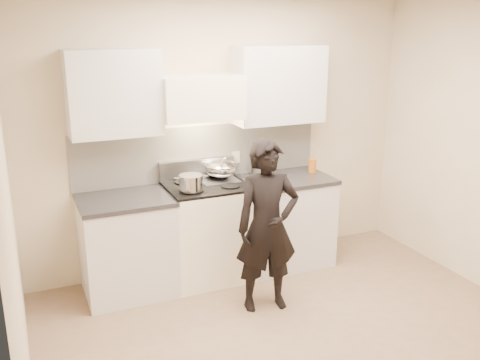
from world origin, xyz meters
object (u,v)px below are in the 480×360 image
(counter_right, at_px, (283,220))
(person, at_px, (267,226))
(utensil_crock, at_px, (256,165))
(stove, at_px, (208,231))
(wok, at_px, (221,169))

(counter_right, bearing_deg, person, -126.74)
(utensil_crock, bearing_deg, stove, -161.36)
(stove, height_order, person, person)
(wok, bearing_deg, utensil_crock, 10.93)
(utensil_crock, bearing_deg, wok, -169.07)
(counter_right, relative_size, wok, 2.28)
(stove, xyz_separation_m, person, (0.27, -0.75, 0.28))
(stove, xyz_separation_m, utensil_crock, (0.61, 0.21, 0.55))
(wok, height_order, person, person)
(counter_right, height_order, person, person)
(counter_right, relative_size, person, 0.61)
(person, bearing_deg, counter_right, 61.90)
(wok, xyz_separation_m, person, (0.07, -0.88, -0.30))
(wok, xyz_separation_m, utensil_crock, (0.41, 0.08, -0.02))
(counter_right, xyz_separation_m, person, (-0.56, -0.75, 0.29))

